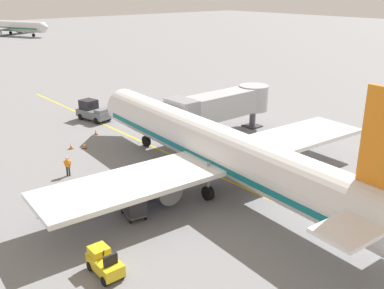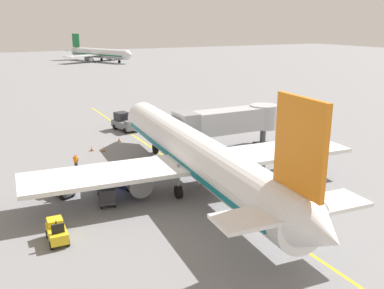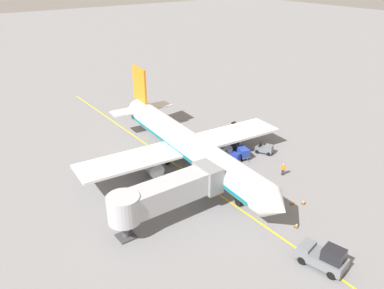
% 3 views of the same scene
% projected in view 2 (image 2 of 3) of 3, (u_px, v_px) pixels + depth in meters
% --- Properties ---
extents(ground_plane, '(400.00, 400.00, 0.00)m').
position_uv_depth(ground_plane, '(200.00, 180.00, 40.96)').
color(ground_plane, slate).
extents(gate_lead_in_line, '(0.24, 80.00, 0.01)m').
position_uv_depth(gate_lead_in_line, '(200.00, 180.00, 40.96)').
color(gate_lead_in_line, gold).
rests_on(gate_lead_in_line, ground).
extents(parked_airliner, '(30.30, 37.35, 10.63)m').
position_uv_depth(parked_airliner, '(195.00, 154.00, 38.32)').
color(parked_airliner, white).
rests_on(parked_airliner, ground).
extents(jet_bridge, '(13.27, 3.50, 4.98)m').
position_uv_depth(jet_bridge, '(228.00, 121.00, 49.83)').
color(jet_bridge, '#A8AAAF').
rests_on(jet_bridge, ground).
extents(pushback_tractor, '(3.11, 4.77, 2.40)m').
position_uv_depth(pushback_tractor, '(125.00, 122.00, 59.46)').
color(pushback_tractor, slate).
rests_on(pushback_tractor, ground).
extents(baggage_tug_lead, '(2.20, 2.77, 1.62)m').
position_uv_depth(baggage_tug_lead, '(60.00, 188.00, 37.09)').
color(baggage_tug_lead, slate).
rests_on(baggage_tug_lead, ground).
extents(baggage_tug_trailing, '(1.34, 2.53, 1.62)m').
position_uv_depth(baggage_tug_trailing, '(57.00, 232.00, 29.33)').
color(baggage_tug_trailing, gold).
rests_on(baggage_tug_trailing, ground).
extents(baggage_tug_spare, '(2.12, 2.77, 1.62)m').
position_uv_depth(baggage_tug_spare, '(126.00, 180.00, 38.83)').
color(baggage_tug_spare, '#1E339E').
rests_on(baggage_tug_spare, ground).
extents(baggage_cart_front, '(1.74, 2.98, 1.58)m').
position_uv_depth(baggage_cart_front, '(104.00, 181.00, 37.95)').
color(baggage_cart_front, '#4C4C51').
rests_on(baggage_cart_front, ground).
extents(baggage_cart_second_in_train, '(1.74, 2.98, 1.58)m').
position_uv_depth(baggage_cart_second_in_train, '(107.00, 194.00, 35.23)').
color(baggage_cart_second_in_train, '#4C4C51').
rests_on(baggage_cart_second_in_train, ground).
extents(ground_crew_wing_walker, '(0.54, 0.60, 1.69)m').
position_uv_depth(ground_crew_wing_walker, '(76.00, 161.00, 43.36)').
color(ground_crew_wing_walker, '#232328').
rests_on(ground_crew_wing_walker, ground).
extents(safety_cone_nose_left, '(0.36, 0.36, 0.59)m').
position_uv_depth(safety_cone_nose_left, '(119.00, 139.00, 54.03)').
color(safety_cone_nose_left, black).
rests_on(safety_cone_nose_left, ground).
extents(safety_cone_nose_right, '(0.36, 0.36, 0.59)m').
position_uv_depth(safety_cone_nose_right, '(92.00, 148.00, 50.11)').
color(safety_cone_nose_right, black).
rests_on(safety_cone_nose_right, ground).
extents(safety_cone_wing_tip, '(0.36, 0.36, 0.59)m').
position_uv_depth(safety_cone_wing_tip, '(103.00, 149.00, 49.95)').
color(safety_cone_wing_tip, black).
rests_on(safety_cone_wing_tip, ground).
extents(distant_taxiing_airliner, '(28.00, 33.52, 10.10)m').
position_uv_depth(distant_taxiing_airliner, '(100.00, 53.00, 162.87)').
color(distant_taxiing_airliner, silver).
rests_on(distant_taxiing_airliner, ground).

